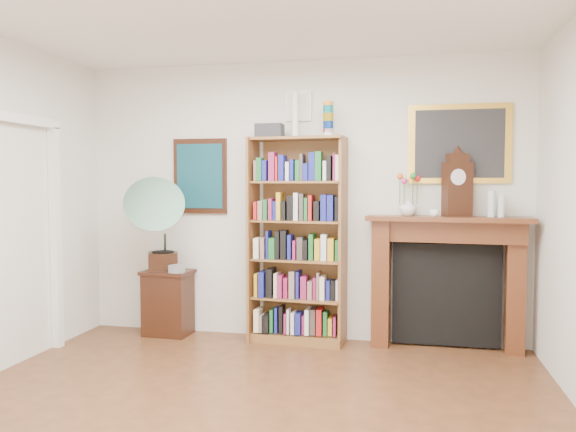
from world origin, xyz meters
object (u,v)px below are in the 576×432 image
at_px(cd_stack, 177,269).
at_px(flower_vase, 408,207).
at_px(bottle_right, 502,206).
at_px(fireplace, 447,270).
at_px(side_cabinet, 168,303).
at_px(gramophone, 155,219).
at_px(mantel_clock, 457,186).
at_px(bottle_left, 491,204).
at_px(bookshelf, 297,228).
at_px(teacup, 434,213).

bearing_deg(cd_stack, flower_vase, 4.44).
relative_size(flower_vase, bottle_right, 0.85).
bearing_deg(fireplace, side_cabinet, -173.92).
distance_m(gramophone, mantel_clock, 2.97).
bearing_deg(bottle_left, bottle_right, -22.41).
distance_m(bookshelf, side_cabinet, 1.58).
distance_m(mantel_clock, bottle_right, 0.43).
xyz_separation_m(cd_stack, teacup, (2.52, 0.06, 0.59)).
xyz_separation_m(side_cabinet, mantel_clock, (2.88, 0.06, 1.21)).
bearing_deg(flower_vase, fireplace, 4.92).
bearing_deg(teacup, cd_stack, -178.70).
distance_m(fireplace, gramophone, 2.91).
distance_m(mantel_clock, flower_vase, 0.49).
xyz_separation_m(gramophone, bottle_right, (3.34, 0.14, 0.15)).
xyz_separation_m(gramophone, cd_stack, (0.22, 0.00, -0.51)).
distance_m(side_cabinet, fireplace, 2.83).
xyz_separation_m(cd_stack, mantel_clock, (2.72, 0.18, 0.84)).
relative_size(gramophone, cd_stack, 8.06).
relative_size(bookshelf, flower_vase, 13.69).
height_order(bookshelf, teacup, bookshelf).
bearing_deg(bottle_left, bookshelf, -178.62).
xyz_separation_m(fireplace, bottle_right, (0.47, -0.07, 0.61)).
relative_size(mantel_clock, bottle_right, 2.92).
height_order(side_cabinet, bottle_right, bottle_right).
height_order(teacup, bottle_right, bottle_right).
distance_m(side_cabinet, gramophone, 0.89).
distance_m(fireplace, cd_stack, 2.65).
height_order(flower_vase, bottle_left, bottle_left).
relative_size(cd_stack, flower_vase, 0.70).
distance_m(gramophone, bottle_left, 3.26).
height_order(side_cabinet, flower_vase, flower_vase).
relative_size(bookshelf, cd_stack, 19.43).
bearing_deg(bookshelf, cd_stack, -168.68).
bearing_deg(bottle_right, teacup, -172.10).
bearing_deg(bottle_right, bookshelf, -179.73).
height_order(flower_vase, bottle_right, bottle_right).
relative_size(side_cabinet, bottle_right, 3.37).
relative_size(cd_stack, bottle_left, 0.50).
relative_size(mantel_clock, teacup, 6.72).
bearing_deg(cd_stack, gramophone, -179.62).
bearing_deg(mantel_clock, fireplace, 137.22).
bearing_deg(bottle_right, bottle_left, 157.59).
xyz_separation_m(side_cabinet, bottle_right, (3.27, 0.02, 1.03)).
bearing_deg(bottle_right, mantel_clock, 174.07).
height_order(flower_vase, teacup, flower_vase).
distance_m(fireplace, bottle_left, 0.74).
relative_size(fireplace, bottle_right, 7.62).
relative_size(teacup, bottle_right, 0.43).
bearing_deg(bookshelf, side_cabinet, -174.32).
bearing_deg(bookshelf, gramophone, -169.58).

